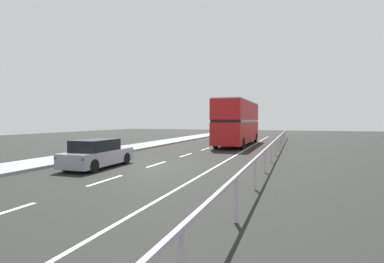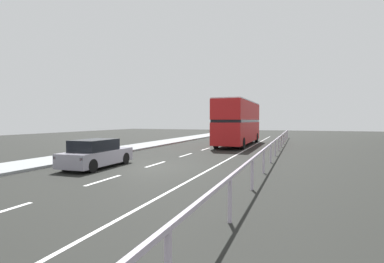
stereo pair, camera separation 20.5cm
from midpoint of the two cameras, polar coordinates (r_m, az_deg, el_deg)
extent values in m
cube|color=black|center=(15.67, -8.81, -6.98)|extent=(75.22, 120.00, 0.10)
cube|color=gray|center=(19.32, -25.13, -5.06)|extent=(2.98, 80.00, 0.14)
cube|color=silver|center=(12.63, -16.78, -9.03)|extent=(0.16, 2.30, 0.01)
cube|color=silver|center=(16.51, -7.21, -6.32)|extent=(0.16, 2.30, 0.01)
cube|color=silver|center=(20.69, -1.44, -4.57)|extent=(0.16, 2.30, 0.01)
cube|color=silver|center=(25.01, 2.35, -3.40)|extent=(0.16, 2.30, 0.01)
cube|color=silver|center=(29.43, 5.01, -2.56)|extent=(0.16, 2.30, 0.01)
cube|color=silver|center=(33.89, 6.97, -1.94)|extent=(0.16, 2.30, 0.01)
cube|color=silver|center=(38.39, 8.47, -1.47)|extent=(0.16, 2.30, 0.01)
cube|color=silver|center=(42.91, 9.65, -1.09)|extent=(0.16, 2.30, 0.01)
cube|color=silver|center=(23.10, 9.33, -3.89)|extent=(0.12, 46.00, 0.01)
cube|color=#B7A9BD|center=(22.69, 15.90, -1.31)|extent=(0.08, 42.00, 0.08)
cylinder|color=#B7A9BD|center=(7.26, 7.62, -12.99)|extent=(0.10, 0.10, 1.09)
cylinder|color=#B7A9BD|center=(10.63, 11.57, -8.14)|extent=(0.10, 0.10, 1.09)
cylinder|color=#B7A9BD|center=(14.06, 13.57, -5.62)|extent=(0.10, 0.10, 1.09)
cylinder|color=#B7A9BD|center=(17.52, 14.77, -4.10)|extent=(0.10, 0.10, 1.09)
cylinder|color=#B7A9BD|center=(20.99, 15.57, -3.07)|extent=(0.10, 0.10, 1.09)
cylinder|color=#B7A9BD|center=(24.47, 16.15, -2.34)|extent=(0.10, 0.10, 1.09)
cylinder|color=#B7A9BD|center=(27.96, 16.57, -1.78)|extent=(0.10, 0.10, 1.09)
cylinder|color=#B7A9BD|center=(31.44, 16.91, -1.36)|extent=(0.10, 0.10, 1.09)
cylinder|color=#B7A9BD|center=(34.94, 17.18, -1.01)|extent=(0.10, 0.10, 1.09)
cylinder|color=#B7A9BD|center=(38.43, 17.40, -0.73)|extent=(0.10, 0.10, 1.09)
cylinder|color=#B7A9BD|center=(41.92, 17.58, -0.50)|extent=(0.10, 0.10, 1.09)
cube|color=red|center=(29.19, 8.67, -0.06)|extent=(2.51, 11.35, 1.90)
cube|color=black|center=(29.16, 8.68, 2.04)|extent=(2.53, 10.90, 0.24)
cube|color=red|center=(29.18, 8.69, 3.95)|extent=(2.51, 11.35, 1.70)
cube|color=silver|center=(29.22, 8.70, 5.71)|extent=(2.46, 11.13, 0.10)
cube|color=black|center=(34.75, 10.44, 0.44)|extent=(2.26, 0.04, 1.33)
cube|color=yellow|center=(34.76, 10.46, 4.35)|extent=(1.50, 0.04, 0.28)
cylinder|color=black|center=(33.64, 8.11, -1.13)|extent=(0.28, 1.00, 1.00)
cylinder|color=black|center=(33.26, 12.01, -1.19)|extent=(0.28, 1.00, 1.00)
cylinder|color=black|center=(25.53, 4.37, -2.17)|extent=(0.28, 1.00, 1.00)
cylinder|color=black|center=(25.02, 9.48, -2.28)|extent=(0.28, 1.00, 1.00)
cube|color=gray|center=(16.06, -18.06, -4.73)|extent=(1.78, 4.27, 0.71)
cube|color=black|center=(15.83, -18.54, -2.52)|extent=(1.54, 2.36, 0.57)
cube|color=red|center=(14.94, -25.19, -4.67)|extent=(0.16, 0.06, 0.12)
cube|color=red|center=(13.95, -20.71, -5.08)|extent=(0.16, 0.06, 0.12)
cylinder|color=black|center=(17.68, -17.32, -4.80)|extent=(0.21, 0.64, 0.64)
cylinder|color=black|center=(16.83, -13.04, -5.10)|extent=(0.21, 0.64, 0.64)
cylinder|color=black|center=(15.49, -23.50, -5.86)|extent=(0.21, 0.64, 0.64)
cylinder|color=black|center=(14.51, -18.94, -6.33)|extent=(0.21, 0.64, 0.64)
camera|label=1|loc=(0.10, -90.27, -0.01)|focal=27.57mm
camera|label=2|loc=(0.10, 89.73, 0.01)|focal=27.57mm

